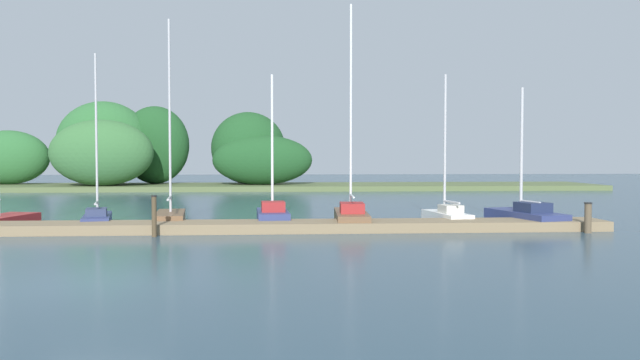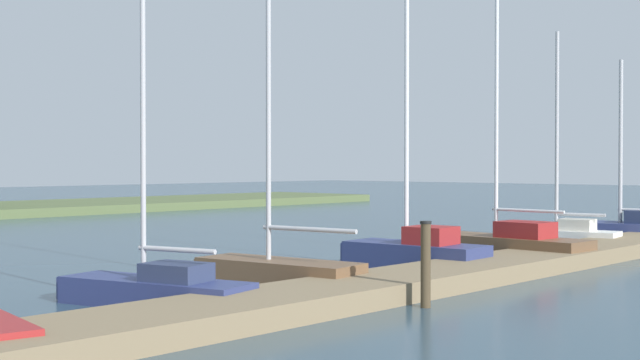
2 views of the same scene
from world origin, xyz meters
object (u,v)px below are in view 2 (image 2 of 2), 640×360
at_px(sailboat_3, 151,285).
at_px(sailboat_6, 503,242).
at_px(sailboat_5, 412,251).
at_px(sailboat_7, 561,234).
at_px(sailboat_8, 626,229).
at_px(sailboat_4, 273,267).
at_px(mooring_piling_1, 426,264).

bearing_deg(sailboat_3, sailboat_6, -107.83).
bearing_deg(sailboat_5, sailboat_7, -93.85).
bearing_deg(sailboat_6, sailboat_8, -88.41).
xyz_separation_m(sailboat_6, sailboat_8, (6.74, -0.18, -0.04)).
height_order(sailboat_4, mooring_piling_1, sailboat_4).
xyz_separation_m(sailboat_7, sailboat_8, (2.90, -0.60, 0.00)).
xyz_separation_m(sailboat_5, sailboat_6, (3.02, -0.47, 0.02)).
xyz_separation_m(sailboat_4, sailboat_7, (10.83, -0.33, -0.01)).
relative_size(sailboat_7, mooring_piling_1, 4.27).
xyz_separation_m(sailboat_3, sailboat_4, (2.79, 0.03, 0.05)).
height_order(sailboat_5, sailboat_6, sailboat_6).
height_order(sailboat_7, sailboat_8, sailboat_7).
relative_size(sailboat_4, sailboat_5, 1.36).
bearing_deg(sailboat_5, sailboat_6, -102.30).
height_order(sailboat_3, sailboat_4, sailboat_4).
bearing_deg(sailboat_3, sailboat_8, -106.73).
height_order(sailboat_4, sailboat_6, sailboat_6).
relative_size(sailboat_5, sailboat_7, 0.99).
distance_m(sailboat_3, sailboat_8, 16.55).
bearing_deg(sailboat_6, sailboat_5, 84.31).
height_order(sailboat_6, mooring_piling_1, sailboat_6).
distance_m(sailboat_6, mooring_piling_1, 7.41).
distance_m(sailboat_5, sailboat_7, 6.85).
distance_m(sailboat_4, mooring_piling_1, 3.41).
bearing_deg(sailboat_3, sailboat_5, -105.76).
bearing_deg(sailboat_7, sailboat_4, 79.53).
bearing_deg(sailboat_3, sailboat_7, -104.86).
distance_m(sailboat_4, sailboat_6, 7.03).
bearing_deg(sailboat_8, sailboat_4, 72.76).
bearing_deg(mooring_piling_1, sailboat_5, 38.63).
relative_size(sailboat_4, mooring_piling_1, 5.77).
bearing_deg(sailboat_4, sailboat_3, 83.14).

